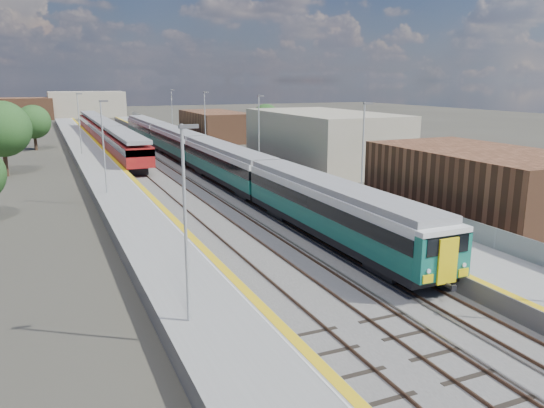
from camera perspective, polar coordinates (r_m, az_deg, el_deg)
ground at (r=63.06m, az=-9.75°, el=3.82°), size 320.00×320.00×0.00m
ballast_bed at (r=64.99m, az=-12.21°, el=4.01°), size 10.50×155.00×0.06m
tracks at (r=66.72m, az=-12.00°, el=4.32°), size 8.96×160.00×0.17m
platform_right at (r=66.77m, az=-5.87°, el=4.91°), size 4.70×155.00×8.52m
platform_left at (r=63.94m, az=-18.21°, el=3.94°), size 4.30×155.00×8.52m
buildings at (r=149.12m, az=-25.48°, el=12.16°), size 72.00×185.50×40.00m
green_train at (r=61.18m, az=-7.99°, el=5.75°), size 2.94×81.69×3.23m
red_train at (r=86.58m, az=-17.49°, el=7.40°), size 3.02×61.21×3.81m
tree_b at (r=63.00m, az=-27.06°, el=7.20°), size 5.91×5.91×8.00m
tree_c at (r=85.31m, az=-24.28°, el=8.06°), size 4.87×4.87×6.60m
tree_d at (r=89.41m, az=-0.67°, el=9.24°), size 4.62×4.62×6.26m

